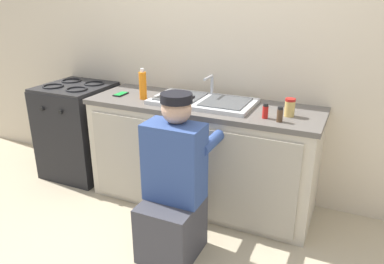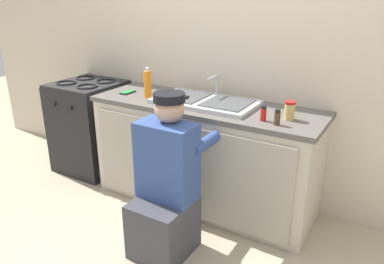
{
  "view_description": "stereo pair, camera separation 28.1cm",
  "coord_description": "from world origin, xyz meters",
  "px_view_note": "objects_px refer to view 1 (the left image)",
  "views": [
    {
      "loc": [
        1.1,
        -2.29,
        1.69
      ],
      "look_at": [
        0.0,
        0.1,
        0.69
      ],
      "focal_mm": 35.0,
      "sensor_mm": 36.0,
      "label": 1
    },
    {
      "loc": [
        1.35,
        -2.16,
        1.69
      ],
      "look_at": [
        0.0,
        0.1,
        0.69
      ],
      "focal_mm": 35.0,
      "sensor_mm": 36.0,
      "label": 2
    }
  ],
  "objects_px": {
    "spice_bottle_red": "(265,111)",
    "condiment_jar": "(290,107)",
    "stove_range": "(79,130)",
    "sink_double_basin": "(203,101)",
    "plumber_person": "(174,191)",
    "cell_phone": "(121,94)",
    "soap_bottle_orange": "(143,85)",
    "spice_bottle_pepper": "(280,115)"
  },
  "relations": [
    {
      "from": "spice_bottle_red",
      "to": "spice_bottle_pepper",
      "type": "relative_size",
      "value": 1.0
    },
    {
      "from": "plumber_person",
      "to": "condiment_jar",
      "type": "xyz_separation_m",
      "value": [
        0.59,
        0.64,
        0.47
      ]
    },
    {
      "from": "condiment_jar",
      "to": "stove_range",
      "type": "bearing_deg",
      "value": 178.72
    },
    {
      "from": "cell_phone",
      "to": "plumber_person",
      "type": "bearing_deg",
      "value": -37.49
    },
    {
      "from": "sink_double_basin",
      "to": "spice_bottle_pepper",
      "type": "bearing_deg",
      "value": -16.75
    },
    {
      "from": "spice_bottle_pepper",
      "to": "soap_bottle_orange",
      "type": "distance_m",
      "value": 1.13
    },
    {
      "from": "cell_phone",
      "to": "spice_bottle_pepper",
      "type": "height_order",
      "value": "spice_bottle_pepper"
    },
    {
      "from": "plumber_person",
      "to": "spice_bottle_pepper",
      "type": "relative_size",
      "value": 10.52
    },
    {
      "from": "sink_double_basin",
      "to": "spice_bottle_red",
      "type": "distance_m",
      "value": 0.56
    },
    {
      "from": "spice_bottle_red",
      "to": "soap_bottle_orange",
      "type": "height_order",
      "value": "soap_bottle_orange"
    },
    {
      "from": "spice_bottle_pepper",
      "to": "sink_double_basin",
      "type": "bearing_deg",
      "value": 163.25
    },
    {
      "from": "plumber_person",
      "to": "condiment_jar",
      "type": "height_order",
      "value": "plumber_person"
    },
    {
      "from": "cell_phone",
      "to": "soap_bottle_orange",
      "type": "height_order",
      "value": "soap_bottle_orange"
    },
    {
      "from": "soap_bottle_orange",
      "to": "plumber_person",
      "type": "bearing_deg",
      "value": -46.04
    },
    {
      "from": "sink_double_basin",
      "to": "cell_phone",
      "type": "xyz_separation_m",
      "value": [
        -0.73,
        -0.06,
        -0.01
      ]
    },
    {
      "from": "spice_bottle_red",
      "to": "condiment_jar",
      "type": "relative_size",
      "value": 0.82
    },
    {
      "from": "stove_range",
      "to": "spice_bottle_pepper",
      "type": "relative_size",
      "value": 8.47
    },
    {
      "from": "sink_double_basin",
      "to": "spice_bottle_pepper",
      "type": "distance_m",
      "value": 0.67
    },
    {
      "from": "cell_phone",
      "to": "soap_bottle_orange",
      "type": "relative_size",
      "value": 0.56
    },
    {
      "from": "spice_bottle_red",
      "to": "soap_bottle_orange",
      "type": "xyz_separation_m",
      "value": [
        -1.02,
        0.07,
        0.06
      ]
    },
    {
      "from": "plumber_person",
      "to": "spice_bottle_pepper",
      "type": "bearing_deg",
      "value": 42.0
    },
    {
      "from": "spice_bottle_pepper",
      "to": "soap_bottle_orange",
      "type": "bearing_deg",
      "value": 174.98
    },
    {
      "from": "sink_double_basin",
      "to": "stove_range",
      "type": "height_order",
      "value": "sink_double_basin"
    },
    {
      "from": "stove_range",
      "to": "condiment_jar",
      "type": "relative_size",
      "value": 6.95
    },
    {
      "from": "spice_bottle_pepper",
      "to": "soap_bottle_orange",
      "type": "height_order",
      "value": "soap_bottle_orange"
    },
    {
      "from": "plumber_person",
      "to": "spice_bottle_red",
      "type": "relative_size",
      "value": 10.52
    },
    {
      "from": "stove_range",
      "to": "soap_bottle_orange",
      "type": "distance_m",
      "value": 0.97
    },
    {
      "from": "plumber_person",
      "to": "stove_range",
      "type": "bearing_deg",
      "value": 153.39
    },
    {
      "from": "sink_double_basin",
      "to": "plumber_person",
      "type": "distance_m",
      "value": 0.81
    },
    {
      "from": "spice_bottle_red",
      "to": "condiment_jar",
      "type": "bearing_deg",
      "value": 38.48
    },
    {
      "from": "condiment_jar",
      "to": "sink_double_basin",
      "type": "bearing_deg",
      "value": 176.11
    },
    {
      "from": "plumber_person",
      "to": "spice_bottle_pepper",
      "type": "height_order",
      "value": "plumber_person"
    },
    {
      "from": "stove_range",
      "to": "cell_phone",
      "type": "xyz_separation_m",
      "value": [
        0.56,
        -0.06,
        0.43
      ]
    },
    {
      "from": "sink_double_basin",
      "to": "cell_phone",
      "type": "relative_size",
      "value": 5.71
    },
    {
      "from": "plumber_person",
      "to": "condiment_jar",
      "type": "distance_m",
      "value": 0.99
    },
    {
      "from": "cell_phone",
      "to": "spice_bottle_red",
      "type": "bearing_deg",
      "value": -4.36
    },
    {
      "from": "sink_double_basin",
      "to": "plumber_person",
      "type": "relative_size",
      "value": 0.72
    },
    {
      "from": "sink_double_basin",
      "to": "condiment_jar",
      "type": "xyz_separation_m",
      "value": [
        0.68,
        -0.05,
        0.05
      ]
    },
    {
      "from": "condiment_jar",
      "to": "cell_phone",
      "type": "bearing_deg",
      "value": -179.28
    },
    {
      "from": "sink_double_basin",
      "to": "soap_bottle_orange",
      "type": "bearing_deg",
      "value": -168.96
    },
    {
      "from": "stove_range",
      "to": "cell_phone",
      "type": "distance_m",
      "value": 0.71
    },
    {
      "from": "spice_bottle_pepper",
      "to": "condiment_jar",
      "type": "bearing_deg",
      "value": 76.33
    }
  ]
}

